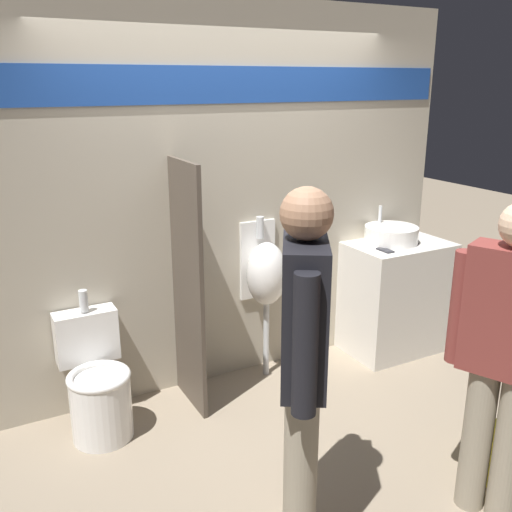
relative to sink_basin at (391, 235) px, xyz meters
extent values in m
plane|color=gray|center=(-1.33, -0.36, -0.98)|extent=(16.00, 16.00, 0.00)
cube|color=#B2A893|center=(-1.33, 0.24, 0.37)|extent=(3.67, 0.06, 2.70)
cube|color=#1E479E|center=(-1.33, 0.21, 1.15)|extent=(3.59, 0.01, 0.24)
cube|color=silver|center=(0.05, -0.05, -0.53)|extent=(0.81, 0.53, 0.92)
cylinder|color=white|center=(0.00, 0.00, 0.00)|extent=(0.42, 0.42, 0.13)
cylinder|color=silver|center=(0.00, 0.15, 0.14)|extent=(0.03, 0.03, 0.14)
cube|color=#232328|center=(-0.19, -0.16, -0.06)|extent=(0.07, 0.14, 0.01)
cube|color=#4C4238|center=(-1.76, -0.04, -0.14)|extent=(0.03, 0.50, 1.69)
cylinder|color=silver|center=(-1.11, 0.06, -0.69)|extent=(0.04, 0.04, 0.60)
ellipsoid|color=white|center=(-1.11, 0.06, -0.17)|extent=(0.30, 0.28, 0.48)
cube|color=white|center=(-1.11, 0.20, -0.10)|extent=(0.29, 0.02, 0.59)
cylinder|color=silver|center=(-1.11, 0.16, 0.16)|extent=(0.06, 0.06, 0.16)
cylinder|color=white|center=(-2.41, -0.16, -0.78)|extent=(0.38, 0.38, 0.41)
torus|color=white|center=(-2.41, -0.16, -0.56)|extent=(0.39, 0.39, 0.04)
cube|color=white|center=(-2.41, 0.12, -0.40)|extent=(0.39, 0.16, 0.34)
cylinder|color=silver|center=(-2.41, 0.10, -0.15)|extent=(0.06, 0.06, 0.14)
cylinder|color=gray|center=(-1.79, -1.49, -0.56)|extent=(0.16, 0.16, 0.85)
cylinder|color=gray|center=(-1.70, -1.35, -0.56)|extent=(0.16, 0.16, 0.85)
cube|color=black|center=(-1.75, -1.42, 0.20)|extent=(0.40, 0.48, 0.67)
cylinder|color=black|center=(-1.88, -1.64, 0.16)|extent=(0.11, 0.11, 0.62)
cylinder|color=black|center=(-1.61, -1.21, 0.16)|extent=(0.11, 0.11, 0.62)
sphere|color=#A87A5B|center=(-1.75, -1.42, 0.65)|extent=(0.23, 0.23, 0.23)
cylinder|color=gray|center=(-0.77, -1.82, -0.58)|extent=(0.15, 0.15, 0.80)
cylinder|color=gray|center=(-0.83, -1.68, -0.58)|extent=(0.15, 0.15, 0.80)
cube|color=brown|center=(-0.80, -1.75, 0.13)|extent=(0.34, 0.46, 0.63)
cylinder|color=brown|center=(-0.90, -1.53, 0.10)|extent=(0.10, 0.10, 0.58)
camera|label=1|loc=(-3.03, -3.37, 1.18)|focal=40.00mm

